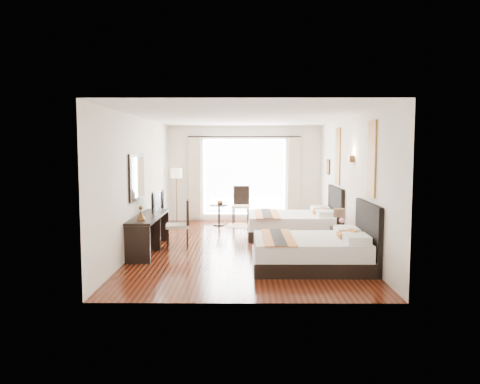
{
  "coord_description": "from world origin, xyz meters",
  "views": [
    {
      "loc": [
        -0.03,
        -10.03,
        2.12
      ],
      "look_at": [
        -0.1,
        0.22,
        1.18
      ],
      "focal_mm": 35.0,
      "sensor_mm": 36.0,
      "label": 1
    }
  ],
  "objects_px": {
    "window_chair": "(241,212)",
    "table_lamp": "(339,214)",
    "vase": "(342,226)",
    "desk_chair": "(179,234)",
    "bed_far": "(295,224)",
    "side_table": "(219,215)",
    "nightstand": "(342,239)",
    "floor_lamp": "(176,177)",
    "television": "(154,201)",
    "console_desk": "(149,233)",
    "bed_near": "(315,251)",
    "fruit_bowl": "(220,204)"
  },
  "relations": [
    {
      "from": "floor_lamp",
      "to": "window_chair",
      "type": "height_order",
      "value": "floor_lamp"
    },
    {
      "from": "floor_lamp",
      "to": "fruit_bowl",
      "type": "distance_m",
      "value": 1.49
    },
    {
      "from": "table_lamp",
      "to": "floor_lamp",
      "type": "xyz_separation_m",
      "value": [
        -3.92,
        3.49,
        0.57
      ]
    },
    {
      "from": "nightstand",
      "to": "television",
      "type": "xyz_separation_m",
      "value": [
        -4.0,
        0.47,
        0.74
      ]
    },
    {
      "from": "bed_far",
      "to": "floor_lamp",
      "type": "bearing_deg",
      "value": 147.02
    },
    {
      "from": "bed_near",
      "to": "window_chair",
      "type": "relative_size",
      "value": 1.97
    },
    {
      "from": "nightstand",
      "to": "window_chair",
      "type": "xyz_separation_m",
      "value": [
        -2.13,
        3.6,
        0.08
      ]
    },
    {
      "from": "fruit_bowl",
      "to": "floor_lamp",
      "type": "bearing_deg",
      "value": 163.88
    },
    {
      "from": "desk_chair",
      "to": "floor_lamp",
      "type": "distance_m",
      "value": 3.58
    },
    {
      "from": "table_lamp",
      "to": "window_chair",
      "type": "relative_size",
      "value": 0.35
    },
    {
      "from": "side_table",
      "to": "window_chair",
      "type": "xyz_separation_m",
      "value": [
        0.61,
        0.34,
        0.03
      ]
    },
    {
      "from": "vase",
      "to": "fruit_bowl",
      "type": "distance_m",
      "value": 4.34
    },
    {
      "from": "vase",
      "to": "fruit_bowl",
      "type": "bearing_deg",
      "value": 127.87
    },
    {
      "from": "fruit_bowl",
      "to": "window_chair",
      "type": "height_order",
      "value": "window_chair"
    },
    {
      "from": "television",
      "to": "window_chair",
      "type": "distance_m",
      "value": 3.71
    },
    {
      "from": "console_desk",
      "to": "bed_near",
      "type": "bearing_deg",
      "value": -22.12
    },
    {
      "from": "nightstand",
      "to": "fruit_bowl",
      "type": "distance_m",
      "value": 4.25
    },
    {
      "from": "bed_near",
      "to": "window_chair",
      "type": "xyz_separation_m",
      "value": [
        -1.36,
        4.98,
        0.02
      ]
    },
    {
      "from": "nightstand",
      "to": "console_desk",
      "type": "bearing_deg",
      "value": -179.12
    },
    {
      "from": "table_lamp",
      "to": "side_table",
      "type": "bearing_deg",
      "value": 130.69
    },
    {
      "from": "nightstand",
      "to": "console_desk",
      "type": "xyz_separation_m",
      "value": [
        -4.02,
        -0.06,
        0.13
      ]
    },
    {
      "from": "bed_far",
      "to": "vase",
      "type": "height_order",
      "value": "bed_far"
    },
    {
      "from": "console_desk",
      "to": "desk_chair",
      "type": "xyz_separation_m",
      "value": [
        0.58,
        0.29,
        -0.06
      ]
    },
    {
      "from": "bed_near",
      "to": "bed_far",
      "type": "distance_m",
      "value": 2.95
    },
    {
      "from": "fruit_bowl",
      "to": "bed_far",
      "type": "bearing_deg",
      "value": -41.57
    },
    {
      "from": "television",
      "to": "side_table",
      "type": "relative_size",
      "value": 1.37
    },
    {
      "from": "desk_chair",
      "to": "nightstand",
      "type": "bearing_deg",
      "value": 169.22
    },
    {
      "from": "console_desk",
      "to": "fruit_bowl",
      "type": "bearing_deg",
      "value": 68.36
    },
    {
      "from": "television",
      "to": "bed_far",
      "type": "bearing_deg",
      "value": -64.98
    },
    {
      "from": "bed_near",
      "to": "television",
      "type": "relative_size",
      "value": 2.6
    },
    {
      "from": "desk_chair",
      "to": "floor_lamp",
      "type": "relative_size",
      "value": 0.66
    },
    {
      "from": "nightstand",
      "to": "side_table",
      "type": "bearing_deg",
      "value": 129.96
    },
    {
      "from": "vase",
      "to": "desk_chair",
      "type": "relative_size",
      "value": 0.11
    },
    {
      "from": "nightstand",
      "to": "television",
      "type": "distance_m",
      "value": 4.09
    },
    {
      "from": "console_desk",
      "to": "television",
      "type": "relative_size",
      "value": 2.73
    },
    {
      "from": "fruit_bowl",
      "to": "window_chair",
      "type": "xyz_separation_m",
      "value": [
        0.58,
        0.35,
        -0.29
      ]
    },
    {
      "from": "console_desk",
      "to": "bed_far",
      "type": "bearing_deg",
      "value": 26.83
    },
    {
      "from": "television",
      "to": "side_table",
      "type": "height_order",
      "value": "television"
    },
    {
      "from": "floor_lamp",
      "to": "window_chair",
      "type": "bearing_deg",
      "value": -0.46
    },
    {
      "from": "bed_far",
      "to": "side_table",
      "type": "height_order",
      "value": "bed_far"
    },
    {
      "from": "window_chair",
      "to": "bed_near",
      "type": "bearing_deg",
      "value": 19.64
    },
    {
      "from": "fruit_bowl",
      "to": "nightstand",
      "type": "bearing_deg",
      "value": -50.26
    },
    {
      "from": "table_lamp",
      "to": "fruit_bowl",
      "type": "relative_size",
      "value": 1.98
    },
    {
      "from": "side_table",
      "to": "nightstand",
      "type": "bearing_deg",
      "value": -50.04
    },
    {
      "from": "side_table",
      "to": "window_chair",
      "type": "bearing_deg",
      "value": 29.05
    },
    {
      "from": "bed_near",
      "to": "window_chair",
      "type": "distance_m",
      "value": 5.17
    },
    {
      "from": "table_lamp",
      "to": "side_table",
      "type": "relative_size",
      "value": 0.64
    },
    {
      "from": "floor_lamp",
      "to": "bed_near",
      "type": "bearing_deg",
      "value": -57.44
    },
    {
      "from": "window_chair",
      "to": "table_lamp",
      "type": "bearing_deg",
      "value": 35.42
    },
    {
      "from": "desk_chair",
      "to": "side_table",
      "type": "relative_size",
      "value": 1.78
    }
  ]
}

